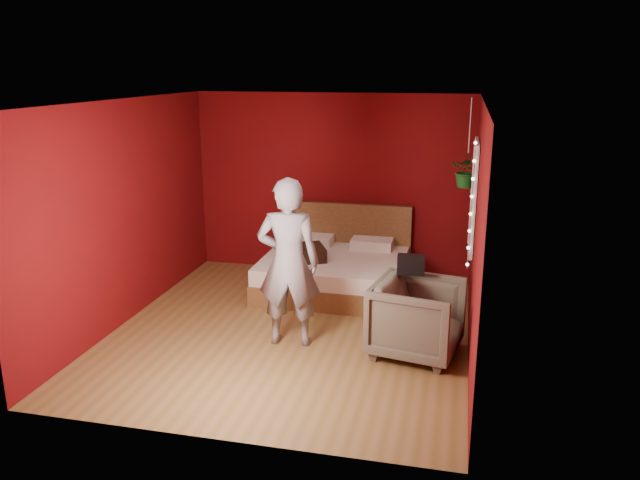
% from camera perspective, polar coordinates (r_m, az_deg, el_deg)
% --- Properties ---
extents(floor, '(4.50, 4.50, 0.00)m').
position_cam_1_polar(floor, '(7.31, -2.63, -8.24)').
color(floor, brown).
rests_on(floor, ground).
extents(room_walls, '(4.04, 4.54, 2.62)m').
position_cam_1_polar(room_walls, '(6.81, -2.80, 4.79)').
color(room_walls, '#620A0A').
rests_on(room_walls, ground).
extents(window, '(0.05, 0.97, 1.27)m').
position_cam_1_polar(window, '(7.48, 13.84, 3.94)').
color(window, white).
rests_on(window, room_walls).
extents(fairy_lights, '(0.04, 0.04, 1.45)m').
position_cam_1_polar(fairy_lights, '(6.96, 13.66, 3.11)').
color(fairy_lights, silver).
rests_on(fairy_lights, room_walls).
extents(bed, '(1.91, 1.63, 1.05)m').
position_cam_1_polar(bed, '(8.51, 1.41, -2.75)').
color(bed, brown).
rests_on(bed, ground).
extents(person, '(0.72, 0.52, 1.86)m').
position_cam_1_polar(person, '(6.68, -2.90, -2.09)').
color(person, gray).
rests_on(person, ground).
extents(armchair, '(1.04, 1.02, 0.81)m').
position_cam_1_polar(armchair, '(6.67, 8.87, -7.08)').
color(armchair, '#5D5D49').
rests_on(armchair, ground).
extents(handbag, '(0.30, 0.16, 0.21)m').
position_cam_1_polar(handbag, '(6.72, 8.32, -2.23)').
color(handbag, black).
rests_on(handbag, armchair).
extents(throw_pillow, '(0.66, 0.66, 0.18)m').
position_cam_1_polar(throw_pillow, '(8.26, -1.40, -1.18)').
color(throw_pillow, black).
rests_on(throw_pillow, bed).
extents(hanging_plant, '(0.41, 0.37, 1.08)m').
position_cam_1_polar(hanging_plant, '(7.80, 13.31, 6.22)').
color(hanging_plant, silver).
rests_on(hanging_plant, room_walls).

